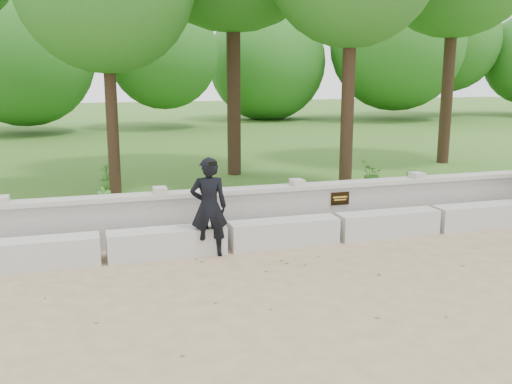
# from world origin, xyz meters

# --- Properties ---
(ground) EXTENTS (80.00, 80.00, 0.00)m
(ground) POSITION_xyz_m (0.00, 0.00, 0.00)
(ground) COLOR tan
(ground) RESTS_ON ground
(lawn) EXTENTS (40.00, 22.00, 0.25)m
(lawn) POSITION_xyz_m (0.00, 14.00, 0.12)
(lawn) COLOR #305B1E
(lawn) RESTS_ON ground
(concrete_bench) EXTENTS (11.90, 0.45, 0.45)m
(concrete_bench) POSITION_xyz_m (0.00, 1.90, 0.22)
(concrete_bench) COLOR #BBB9B1
(concrete_bench) RESTS_ON ground
(parapet_wall) EXTENTS (12.50, 0.35, 0.90)m
(parapet_wall) POSITION_xyz_m (0.00, 2.60, 0.46)
(parapet_wall) COLOR #B0AEA6
(parapet_wall) RESTS_ON ground
(man_main) EXTENTS (0.64, 0.58, 1.62)m
(man_main) POSITION_xyz_m (-2.34, 1.73, 0.81)
(man_main) COLOR black
(man_main) RESTS_ON ground
(shrub_a) EXTENTS (0.39, 0.37, 0.61)m
(shrub_a) POSITION_xyz_m (-3.88, 3.65, 0.56)
(shrub_a) COLOR #3D7728
(shrub_a) RESTS_ON lawn
(shrub_b) EXTENTS (0.45, 0.48, 0.68)m
(shrub_b) POSITION_xyz_m (2.38, 3.30, 0.59)
(shrub_b) COLOR #3D7728
(shrub_b) RESTS_ON lawn
(shrub_c) EXTENTS (0.74, 0.75, 0.63)m
(shrub_c) POSITION_xyz_m (2.29, 4.93, 0.57)
(shrub_c) COLOR #3D7728
(shrub_c) RESTS_ON lawn
(shrub_d) EXTENTS (0.44, 0.46, 0.65)m
(shrub_d) POSITION_xyz_m (-3.76, 6.29, 0.57)
(shrub_d) COLOR #3D7728
(shrub_d) RESTS_ON lawn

